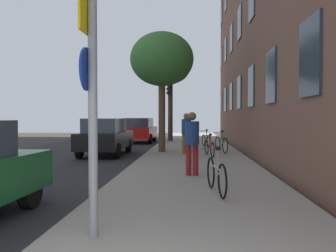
{
  "coord_description": "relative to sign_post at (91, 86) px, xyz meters",
  "views": [
    {
      "loc": [
        0.96,
        -2.03,
        1.68
      ],
      "look_at": [
        0.1,
        11.67,
        1.35
      ],
      "focal_mm": 38.4,
      "sensor_mm": 36.0,
      "label": 1
    }
  ],
  "objects": [
    {
      "name": "sign_post",
      "position": [
        0.0,
        0.0,
        0.0
      ],
      "size": [
        0.16,
        0.6,
        3.41
      ],
      "color": "gray",
      "rests_on": "sidewalk"
    },
    {
      "name": "car_1",
      "position": [
        -2.45,
        11.02,
        -1.24
      ],
      "size": [
        1.79,
        4.15,
        1.62
      ],
      "color": "black",
      "rests_on": "road_asphalt"
    },
    {
      "name": "pedestrian_0",
      "position": [
        1.33,
        5.02,
        -0.99
      ],
      "size": [
        0.53,
        0.53,
        1.7
      ],
      "color": "maroon",
      "rests_on": "sidewalk"
    },
    {
      "name": "tree_near",
      "position": [
        -0.0,
        11.66,
        2.2
      ],
      "size": [
        2.87,
        2.87,
        5.42
      ],
      "color": "brown",
      "rests_on": "sidewalk"
    },
    {
      "name": "tree_far",
      "position": [
        -0.04,
        19.19,
        2.89
      ],
      "size": [
        2.66,
        2.66,
        6.05
      ],
      "color": "#4C3823",
      "rests_on": "sidewalk"
    },
    {
      "name": "bicycle_2",
      "position": [
        2.66,
        11.39,
        -1.57
      ],
      "size": [
        0.55,
        1.67,
        0.98
      ],
      "color": "black",
      "rests_on": "sidewalk"
    },
    {
      "name": "traffic_light",
      "position": [
        -0.02,
        18.73,
        0.68
      ],
      "size": [
        0.43,
        0.24,
        3.86
      ],
      "color": "black",
      "rests_on": "sidewalk"
    },
    {
      "name": "bicycle_0",
      "position": [
        1.82,
        2.81,
        -1.58
      ],
      "size": [
        0.44,
        1.74,
        0.97
      ],
      "color": "black",
      "rests_on": "sidewalk"
    },
    {
      "name": "bicycle_1",
      "position": [
        2.05,
        9.78,
        -1.6
      ],
      "size": [
        0.45,
        1.69,
        0.92
      ],
      "color": "black",
      "rests_on": "sidewalk"
    },
    {
      "name": "bicycle_3",
      "position": [
        2.11,
        14.31,
        -1.6
      ],
      "size": [
        0.5,
        1.57,
        0.93
      ],
      "color": "black",
      "rests_on": "sidewalk"
    },
    {
      "name": "pedestrian_1",
      "position": [
        1.11,
        10.72,
        -0.97
      ],
      "size": [
        0.48,
        0.48,
        1.73
      ],
      "color": "olive",
      "rests_on": "sidewalk"
    },
    {
      "name": "road_asphalt",
      "position": [
        -4.17,
        12.44,
        -2.07
      ],
      "size": [
        7.0,
        38.0,
        0.01
      ],
      "primitive_type": "cube",
      "color": "#232326",
      "rests_on": "ground"
    },
    {
      "name": "car_2",
      "position": [
        -2.07,
        18.93,
        -1.24
      ],
      "size": [
        1.98,
        3.99,
        1.62
      ],
      "color": "red",
      "rests_on": "road_asphalt"
    },
    {
      "name": "ground_plane",
      "position": [
        -2.07,
        12.44,
        -2.08
      ],
      "size": [
        41.8,
        41.8,
        0.0
      ],
      "primitive_type": "plane",
      "color": "#332D28"
    },
    {
      "name": "pedestrian_2",
      "position": [
        1.12,
        14.53,
        -0.95
      ],
      "size": [
        0.51,
        0.51,
        1.76
      ],
      "color": "#4C4742",
      "rests_on": "sidewalk"
    },
    {
      "name": "sidewalk",
      "position": [
        1.43,
        12.44,
        -2.02
      ],
      "size": [
        4.2,
        38.0,
        0.12
      ],
      "primitive_type": "cube",
      "color": "gray",
      "rests_on": "ground"
    }
  ]
}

